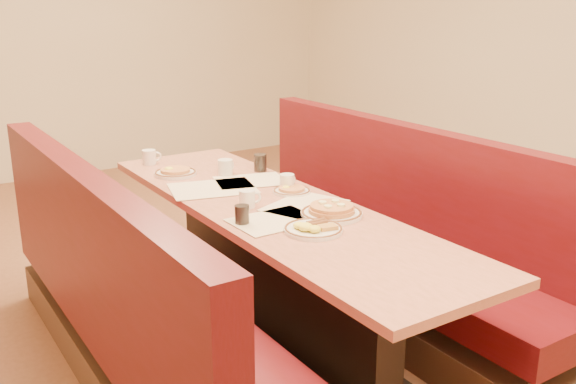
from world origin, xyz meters
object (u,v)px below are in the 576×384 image
eggs_plate (313,229)px  coffee_mug_b (248,198)px  pancake_plate (332,211)px  coffee_mug_d (150,157)px  coffee_mug_a (287,182)px  soda_tumbler_mid (260,163)px  soda_tumbler_near (242,215)px  diner_table (274,276)px  booth_right (384,249)px  booth_left (133,316)px  coffee_mug_c (226,167)px

eggs_plate → coffee_mug_b: size_ratio=2.29×
eggs_plate → coffee_mug_b: (-0.06, 0.45, 0.03)m
pancake_plate → coffee_mug_d: 1.42m
coffee_mug_a → soda_tumbler_mid: (0.07, 0.40, 0.01)m
coffee_mug_b → soda_tumbler_near: (-0.14, -0.20, 0.00)m
coffee_mug_b → soda_tumbler_near: 0.25m
diner_table → coffee_mug_a: (0.21, 0.19, 0.42)m
booth_right → eggs_plate: 0.98m
booth_left → eggs_plate: booth_left is taller
diner_table → soda_tumbler_mid: bearing=64.7°
pancake_plate → eggs_plate: size_ratio=1.12×
pancake_plate → soda_tumbler_near: bearing=162.7°
booth_left → coffee_mug_a: size_ratio=23.44×
booth_left → pancake_plate: size_ratio=8.79×
booth_left → eggs_plate: bearing=-31.3°
soda_tumbler_mid → pancake_plate: bearing=-99.1°
pancake_plate → coffee_mug_a: bearing=82.1°
coffee_mug_d → coffee_mug_a: bearing=-50.1°
booth_left → soda_tumbler_mid: bearing=30.3°
booth_left → coffee_mug_c: booth_left is taller
booth_right → soda_tumbler_mid: size_ratio=24.70×
diner_table → soda_tumbler_near: size_ratio=28.29×
coffee_mug_c → pancake_plate: bearing=-110.4°
diner_table → booth_right: (0.73, 0.00, -0.01)m
eggs_plate → coffee_mug_c: (0.13, 1.04, 0.03)m
soda_tumbler_mid → eggs_plate: bearing=-108.4°
booth_left → soda_tumbler_near: bearing=-18.7°
diner_table → coffee_mug_b: bearing=160.7°
booth_right → soda_tumbler_mid: bearing=127.4°
booth_right → soda_tumbler_near: booth_right is taller
soda_tumbler_near → coffee_mug_a: bearing=36.8°
soda_tumbler_near → soda_tumbler_mid: 0.93m
coffee_mug_c → coffee_mug_d: 0.54m
eggs_plate → coffee_mug_d: size_ratio=2.23×
eggs_plate → soda_tumbler_mid: (0.33, 1.00, 0.03)m
coffee_mug_d → soda_tumbler_mid: 0.70m
coffee_mug_d → soda_tumbler_near: size_ratio=1.30×
coffee_mug_d → soda_tumbler_near: bearing=-76.8°
coffee_mug_b → soda_tumbler_mid: 0.68m
eggs_plate → soda_tumbler_mid: bearing=71.6°
coffee_mug_a → booth_right: bearing=-39.6°
coffee_mug_a → coffee_mug_d: 0.99m
booth_right → eggs_plate: bearing=-152.3°
booth_right → pancake_plate: booth_right is taller
coffee_mug_a → soda_tumbler_mid: soda_tumbler_mid is taller
booth_left → coffee_mug_d: bearing=64.0°
booth_left → booth_right: bearing=0.0°
coffee_mug_a → coffee_mug_c: (-0.13, 0.44, 0.00)m
eggs_plate → coffee_mug_b: bearing=97.9°
coffee_mug_a → soda_tumbler_near: bearing=-163.0°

